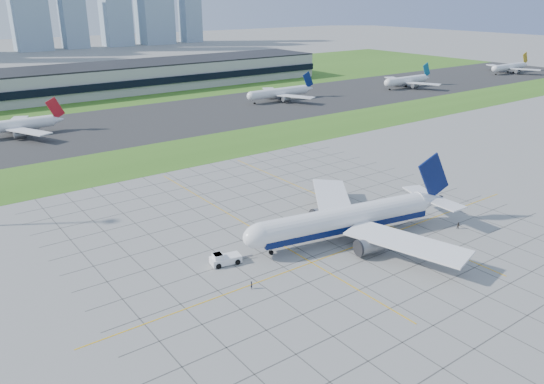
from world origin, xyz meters
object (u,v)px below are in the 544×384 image
at_px(crew_far, 458,226).
at_px(distant_jet_4, 510,67).
at_px(crew_near, 252,285).
at_px(airliner, 347,219).
at_px(distant_jet_3, 407,80).
at_px(distant_jet_2, 280,92).
at_px(distant_jet_1, 18,125).
at_px(pushback_tug, 224,259).

distance_m(crew_far, distant_jet_4, 304.21).
distance_m(crew_near, distant_jet_4, 351.97).
height_order(airliner, distant_jet_3, airliner).
relative_size(airliner, distant_jet_4, 1.31).
relative_size(distant_jet_2, distant_jet_3, 1.00).
height_order(distant_jet_1, distant_jet_2, same).
bearing_deg(distant_jet_1, airliner, -75.32).
relative_size(crew_far, distant_jet_3, 0.04).
bearing_deg(distant_jet_3, pushback_tug, -148.57).
bearing_deg(pushback_tug, airliner, -0.78).
bearing_deg(distant_jet_4, distant_jet_3, 179.35).
bearing_deg(crew_far, distant_jet_4, 58.32).
distance_m(distant_jet_2, distant_jet_3, 89.79).
relative_size(distant_jet_3, distant_jet_4, 1.00).
bearing_deg(distant_jet_4, crew_near, -156.68).
distance_m(crew_near, distant_jet_1, 155.13).
relative_size(distant_jet_1, distant_jet_2, 1.00).
relative_size(crew_near, distant_jet_2, 0.04).
height_order(crew_far, distant_jet_3, distant_jet_3).
relative_size(pushback_tug, crew_near, 5.84).
relative_size(crew_far, distant_jet_4, 0.04).
bearing_deg(airliner, crew_near, -158.61).
xyz_separation_m(crew_near, crew_far, (56.37, -6.75, 0.05)).
distance_m(airliner, pushback_tug, 30.56).
bearing_deg(distant_jet_4, distant_jet_1, 177.31).
bearing_deg(distant_jet_2, crew_far, -112.62).
bearing_deg(distant_jet_3, distant_jet_1, 176.29).
bearing_deg(airliner, distant_jet_3, 47.52).
relative_size(crew_near, crew_far, 0.94).
bearing_deg(crew_far, distant_jet_1, 141.43).
height_order(pushback_tug, crew_far, pushback_tug).
relative_size(airliner, crew_near, 34.22).
height_order(crew_near, distant_jet_1, distant_jet_1).
bearing_deg(distant_jet_2, distant_jet_4, -3.79).
xyz_separation_m(pushback_tug, crew_near, (-1.06, -11.84, -0.35)).
relative_size(distant_jet_1, distant_jet_4, 1.00).
bearing_deg(airliner, distant_jet_4, 35.38).
height_order(pushback_tug, distant_jet_1, distant_jet_1).
bearing_deg(distant_jet_2, distant_jet_1, 179.00).
height_order(airliner, distant_jet_1, airliner).
bearing_deg(crew_far, airliner, -176.38).
xyz_separation_m(airliner, crew_far, (25.60, -12.49, -3.97)).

